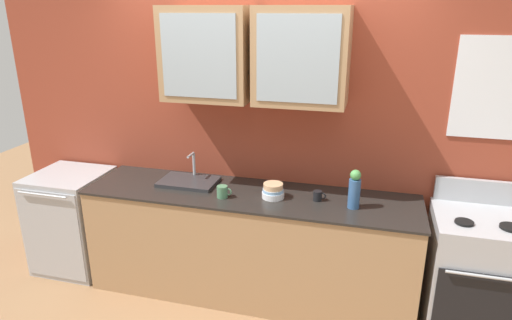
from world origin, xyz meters
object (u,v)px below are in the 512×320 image
(sink_faucet, at_px, (189,181))
(stove_range, at_px, (473,274))
(dishwasher, at_px, (74,220))
(cup_near_sink, at_px, (223,192))
(cup_near_bowls, at_px, (318,196))
(bowl_stack, at_px, (273,191))
(vase, at_px, (354,190))

(sink_faucet, bearing_deg, stove_range, -2.00)
(sink_faucet, height_order, dishwasher, sink_faucet)
(cup_near_sink, height_order, dishwasher, cup_near_sink)
(stove_range, relative_size, cup_near_bowls, 10.97)
(bowl_stack, height_order, cup_near_sink, bowl_stack)
(stove_range, height_order, cup_near_bowls, stove_range)
(vase, xyz_separation_m, cup_near_bowls, (-0.27, 0.06, -0.10))
(sink_faucet, bearing_deg, bowl_stack, -7.89)
(cup_near_sink, distance_m, cup_near_bowls, 0.73)
(cup_near_bowls, bearing_deg, vase, -12.28)
(sink_faucet, relative_size, cup_near_bowls, 4.75)
(stove_range, relative_size, vase, 3.68)
(vase, xyz_separation_m, cup_near_sink, (-0.98, -0.07, -0.10))
(cup_near_bowls, bearing_deg, stove_range, -0.38)
(cup_near_sink, bearing_deg, vase, 4.29)
(sink_faucet, height_order, cup_near_sink, sink_faucet)
(vase, height_order, cup_near_bowls, vase)
(stove_range, xyz_separation_m, vase, (-0.88, -0.05, 0.58))
(dishwasher, bearing_deg, cup_near_bowls, 0.31)
(bowl_stack, height_order, cup_near_bowls, bowl_stack)
(vase, distance_m, dishwasher, 2.53)
(bowl_stack, xyz_separation_m, cup_near_bowls, (0.34, 0.03, -0.02))
(sink_faucet, xyz_separation_m, vase, (1.35, -0.13, 0.12))
(vase, relative_size, cup_near_bowls, 2.98)
(vase, bearing_deg, dishwasher, 178.93)
(cup_near_sink, height_order, cup_near_bowls, cup_near_sink)
(sink_faucet, bearing_deg, cup_near_sink, -28.86)
(cup_near_sink, bearing_deg, stove_range, 3.81)
(vase, distance_m, cup_near_sink, 0.99)
(stove_range, distance_m, dishwasher, 3.35)
(sink_faucet, xyz_separation_m, cup_near_sink, (0.37, -0.20, 0.03))
(bowl_stack, relative_size, cup_near_bowls, 1.74)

